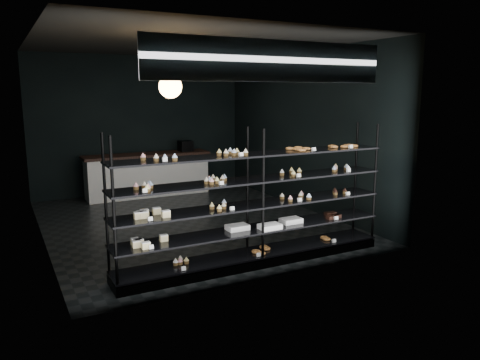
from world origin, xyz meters
The scene contains 5 objects.
room centered at (0.00, 0.00, 1.60)m, with size 5.01×6.01×3.20m.
display_shelf centered at (0.02, -2.45, 0.63)m, with size 4.00×0.50×1.91m.
signage centered at (0.00, -2.93, 2.75)m, with size 3.30×0.05×0.50m.
pendant_lamp centered at (-0.81, -1.52, 2.45)m, with size 0.32×0.32×0.89m.
service_counter centered at (0.00, 2.50, 0.50)m, with size 2.88×0.65×1.23m.
Camera 1 is at (-3.04, -7.90, 2.39)m, focal length 35.00 mm.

